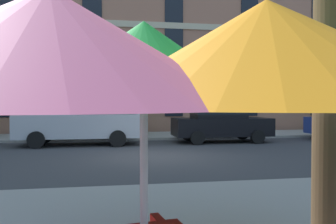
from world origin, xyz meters
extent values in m
plane|color=#38383A|center=(0.00, 0.00, 0.00)|extent=(120.00, 120.00, 0.00)
cube|color=#9E998E|center=(0.00, 6.80, 0.06)|extent=(56.00, 3.60, 0.12)
cube|color=#A87056|center=(0.00, 15.00, 8.00)|extent=(38.13, 12.00, 16.00)
cube|color=beige|center=(0.00, 8.96, 3.20)|extent=(37.36, 0.08, 0.36)
cube|color=beige|center=(0.00, 8.96, 6.40)|extent=(37.36, 0.08, 0.36)
cube|color=black|center=(11.91, 8.97, 8.40)|extent=(1.10, 0.06, 14.80)
cube|color=#A8AAB2|center=(-2.73, 3.70, 0.82)|extent=(5.10, 1.90, 0.96)
cube|color=#A8AAB2|center=(-3.83, 3.70, 1.75)|extent=(1.90, 1.75, 0.90)
cube|color=#A8AAB2|center=(-0.26, 3.70, 1.48)|extent=(0.16, 1.75, 0.36)
cylinder|color=black|center=(-1.15, 4.65, 0.34)|extent=(0.68, 0.22, 0.68)
cylinder|color=black|center=(-1.15, 2.75, 0.34)|extent=(0.68, 0.22, 0.68)
cylinder|color=black|center=(-4.31, 4.65, 0.34)|extent=(0.68, 0.22, 0.68)
cylinder|color=black|center=(-4.31, 2.75, 0.34)|extent=(0.68, 0.22, 0.68)
cube|color=black|center=(3.57, 3.70, 0.70)|extent=(4.40, 1.76, 0.80)
cube|color=black|center=(3.42, 3.70, 1.44)|extent=(2.30, 1.55, 0.68)
cube|color=black|center=(3.42, 3.70, 1.44)|extent=(2.32, 1.57, 0.32)
cylinder|color=black|center=(4.94, 4.58, 0.30)|extent=(0.60, 0.22, 0.60)
cylinder|color=black|center=(4.94, 2.82, 0.30)|extent=(0.60, 0.22, 0.60)
cylinder|color=black|center=(2.21, 4.58, 0.30)|extent=(0.60, 0.22, 0.60)
cylinder|color=black|center=(2.21, 2.82, 0.30)|extent=(0.60, 0.22, 0.60)
cylinder|color=black|center=(9.02, 4.58, 0.30)|extent=(0.60, 0.22, 0.60)
cylinder|color=brown|center=(-0.58, 6.68, 0.93)|extent=(0.21, 0.21, 1.86)
sphere|color=#387F33|center=(-0.39, 6.80, 2.56)|extent=(2.26, 2.26, 2.26)
sphere|color=#387F33|center=(-0.69, 6.63, 2.50)|extent=(2.18, 2.18, 2.18)
sphere|color=#387F33|center=(-0.67, 6.83, 2.72)|extent=(1.60, 1.60, 1.60)
cylinder|color=silver|center=(-1.32, -9.00, 1.14)|extent=(0.06, 0.06, 2.28)
cone|color=green|center=(-0.29, -9.00, 2.01)|extent=(1.82, 1.82, 0.54)
cone|color=yellow|center=(-0.80, -8.10, 2.01)|extent=(1.82, 1.82, 0.54)
cone|color=blue|center=(-1.84, -8.10, 2.01)|extent=(1.82, 1.82, 0.54)
cone|color=#E5668C|center=(-1.84, -9.90, 2.01)|extent=(1.82, 1.82, 0.54)
cone|color=orange|center=(-0.80, -9.90, 2.01)|extent=(1.82, 1.82, 0.54)
cone|color=green|center=(-1.32, -9.00, 2.05)|extent=(1.74, 1.74, 0.62)
camera|label=1|loc=(-1.59, -11.53, 1.76)|focal=37.33mm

